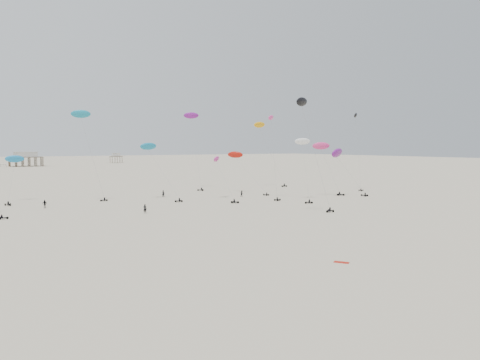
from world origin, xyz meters
TOP-DOWN VIEW (x-y plane):
  - ground_plane at (0.00, 200.00)m, footprint 900.00×900.00m
  - pavilion_main at (-10.00, 350.00)m, footprint 21.00×13.00m
  - pavilion_small at (60.00, 380.00)m, footprint 9.00×7.00m
  - rig_0 at (8.94, 111.47)m, footprint 4.02×14.57m
  - rig_1 at (12.85, 81.67)m, footprint 9.55×4.41m
  - rig_3 at (-37.54, 135.06)m, footprint 5.81×12.29m
  - rig_5 at (37.96, 105.09)m, footprint 9.30×5.28m
  - rig_6 at (21.27, 106.25)m, footprint 4.71×8.40m
  - rig_7 at (22.28, 125.34)m, footprint 5.89×16.00m
  - rig_8 at (26.38, 100.10)m, footprint 7.43×10.08m
  - rig_9 at (-22.05, 126.22)m, footprint 8.36×4.23m
  - rig_10 at (57.74, 112.75)m, footprint 3.60×6.41m
  - rig_11 at (-5.63, 122.15)m, footprint 7.25×13.15m
  - rig_12 at (40.26, 138.29)m, footprint 10.29×7.58m
  - rig_14 at (40.75, 102.37)m, footprint 10.98×7.99m
  - rig_15 at (16.34, 144.61)m, footprint 5.57×13.37m
  - spectator_0 at (-16.42, 99.03)m, footprint 0.98×0.89m
  - spectator_1 at (17.03, 115.11)m, footprint 1.01×0.61m
  - spectator_2 at (-32.97, 118.42)m, footprint 1.46×1.23m
  - spectator_3 at (-1.65, 125.78)m, footprint 0.97×0.93m
  - grounded_kite_b at (-10.27, 47.42)m, footprint 1.61×1.87m

SIDE VIEW (x-z plane):
  - ground_plane at x=0.00m, z-range 0.00..0.00m
  - spectator_0 at x=-16.42m, z-range -1.11..1.11m
  - spectator_1 at x=17.03m, z-range -1.02..1.02m
  - spectator_2 at x=-32.97m, z-range -1.09..1.09m
  - spectator_3 at x=-1.65m, z-range -1.10..1.10m
  - grounded_kite_b at x=-10.27m, z-range -0.04..0.04m
  - pavilion_small at x=60.00m, z-range -0.51..7.49m
  - pavilion_main at x=-10.00m, z-range -0.68..9.12m
  - rig_0 at x=8.94m, z-range -0.31..14.36m
  - rig_3 at x=-37.54m, z-range 1.55..15.28m
  - rig_7 at x=22.28m, z-range 1.80..17.95m
  - rig_14 at x=40.75m, z-range 3.84..18.04m
  - rig_5 at x=37.96m, z-range 3.49..18.66m
  - rig_11 at x=-5.63m, z-range 2.95..19.83m
  - rig_8 at x=26.38m, z-range 3.20..19.98m
  - rig_6 at x=21.27m, z-range 2.01..24.20m
  - rig_12 at x=40.26m, z-range 5.39..27.77m
  - rig_10 at x=57.74m, z-range 4.77..29.11m
  - rig_1 at x=12.85m, z-range 4.95..28.95m
  - rig_9 at x=-22.05m, z-range 6.88..29.91m
  - rig_15 at x=16.34m, z-range 6.88..32.42m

